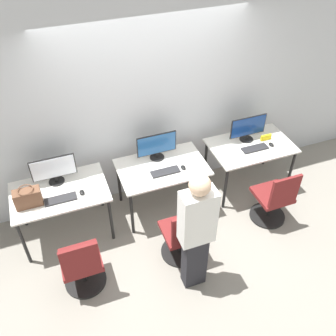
{
  "coord_description": "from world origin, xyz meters",
  "views": [
    {
      "loc": [
        -1.22,
        -3.11,
        3.86
      ],
      "look_at": [
        0.0,
        0.15,
        0.88
      ],
      "focal_mm": 40.0,
      "sensor_mm": 36.0,
      "label": 1
    }
  ],
  "objects_px": {
    "mouse_right": "(271,144)",
    "keyboard_left": "(61,199)",
    "mouse_center": "(183,167)",
    "office_chair_center": "(182,237)",
    "office_chair_right": "(274,201)",
    "office_chair_left": "(82,267)",
    "mouse_left": "(82,192)",
    "person_center": "(197,230)",
    "keyboard_right": "(255,148)",
    "monitor_left": "(54,170)",
    "monitor_center": "(157,146)",
    "keyboard_center": "(165,172)",
    "monitor_right": "(248,128)",
    "handbag": "(28,198)"
  },
  "relations": [
    {
      "from": "handbag",
      "to": "mouse_right",
      "type": "bearing_deg",
      "value": 0.09
    },
    {
      "from": "office_chair_left",
      "to": "monitor_right",
      "type": "distance_m",
      "value": 2.82
    },
    {
      "from": "monitor_center",
      "to": "office_chair_left",
      "type": "bearing_deg",
      "value": -139.3
    },
    {
      "from": "person_center",
      "to": "handbag",
      "type": "relative_size",
      "value": 5.44
    },
    {
      "from": "keyboard_left",
      "to": "keyboard_center",
      "type": "relative_size",
      "value": 1.0
    },
    {
      "from": "mouse_left",
      "to": "office_chair_left",
      "type": "height_order",
      "value": "office_chair_left"
    },
    {
      "from": "monitor_left",
      "to": "office_chair_left",
      "type": "height_order",
      "value": "monitor_left"
    },
    {
      "from": "mouse_center",
      "to": "person_center",
      "type": "relative_size",
      "value": 0.06
    },
    {
      "from": "monitor_left",
      "to": "mouse_right",
      "type": "xyz_separation_m",
      "value": [
        2.88,
        -0.29,
        -0.18
      ]
    },
    {
      "from": "office_chair_left",
      "to": "office_chair_right",
      "type": "height_order",
      "value": "same"
    },
    {
      "from": "office_chair_left",
      "to": "monitor_right",
      "type": "relative_size",
      "value": 1.64
    },
    {
      "from": "monitor_center",
      "to": "mouse_center",
      "type": "height_order",
      "value": "monitor_center"
    },
    {
      "from": "person_center",
      "to": "mouse_left",
      "type": "bearing_deg",
      "value": 131.53
    },
    {
      "from": "mouse_left",
      "to": "monitor_center",
      "type": "distance_m",
      "value": 1.13
    },
    {
      "from": "monitor_center",
      "to": "keyboard_right",
      "type": "xyz_separation_m",
      "value": [
        1.31,
        -0.29,
        -0.18
      ]
    },
    {
      "from": "office_chair_left",
      "to": "keyboard_right",
      "type": "relative_size",
      "value": 2.37
    },
    {
      "from": "monitor_center",
      "to": "mouse_right",
      "type": "relative_size",
      "value": 5.94
    },
    {
      "from": "monitor_center",
      "to": "keyboard_center",
      "type": "bearing_deg",
      "value": -90.0
    },
    {
      "from": "keyboard_center",
      "to": "monitor_center",
      "type": "bearing_deg",
      "value": 90.0
    },
    {
      "from": "monitor_center",
      "to": "keyboard_center",
      "type": "height_order",
      "value": "monitor_center"
    },
    {
      "from": "keyboard_center",
      "to": "person_center",
      "type": "distance_m",
      "value": 1.14
    },
    {
      "from": "mouse_right",
      "to": "keyboard_left",
      "type": "bearing_deg",
      "value": -179.06
    },
    {
      "from": "keyboard_left",
      "to": "handbag",
      "type": "distance_m",
      "value": 0.36
    },
    {
      "from": "keyboard_center",
      "to": "monitor_right",
      "type": "distance_m",
      "value": 1.35
    },
    {
      "from": "keyboard_right",
      "to": "office_chair_right",
      "type": "distance_m",
      "value": 0.76
    },
    {
      "from": "mouse_center",
      "to": "office_chair_center",
      "type": "xyz_separation_m",
      "value": [
        -0.31,
        -0.75,
        -0.4
      ]
    },
    {
      "from": "office_chair_right",
      "to": "monitor_left",
      "type": "bearing_deg",
      "value": 160.35
    },
    {
      "from": "office_chair_left",
      "to": "monitor_right",
      "type": "xyz_separation_m",
      "value": [
        2.57,
        1.02,
        0.57
      ]
    },
    {
      "from": "mouse_left",
      "to": "monitor_right",
      "type": "height_order",
      "value": "monitor_right"
    },
    {
      "from": "keyboard_left",
      "to": "office_chair_right",
      "type": "height_order",
      "value": "office_chair_right"
    },
    {
      "from": "mouse_center",
      "to": "mouse_right",
      "type": "height_order",
      "value": "same"
    },
    {
      "from": "mouse_center",
      "to": "office_chair_center",
      "type": "height_order",
      "value": "office_chair_center"
    },
    {
      "from": "mouse_center",
      "to": "office_chair_left",
      "type": "bearing_deg",
      "value": -153.37
    },
    {
      "from": "keyboard_center",
      "to": "handbag",
      "type": "height_order",
      "value": "handbag"
    },
    {
      "from": "keyboard_left",
      "to": "handbag",
      "type": "height_order",
      "value": "handbag"
    },
    {
      "from": "mouse_left",
      "to": "keyboard_center",
      "type": "relative_size",
      "value": 0.24
    },
    {
      "from": "office_chair_center",
      "to": "person_center",
      "type": "bearing_deg",
      "value": -91.31
    },
    {
      "from": "mouse_left",
      "to": "person_center",
      "type": "height_order",
      "value": "person_center"
    },
    {
      "from": "office_chair_left",
      "to": "monitor_right",
      "type": "height_order",
      "value": "monitor_right"
    },
    {
      "from": "mouse_left",
      "to": "keyboard_right",
      "type": "xyz_separation_m",
      "value": [
        2.38,
        0.04,
        -0.01
      ]
    },
    {
      "from": "office_chair_right",
      "to": "keyboard_left",
      "type": "bearing_deg",
      "value": 167.2
    },
    {
      "from": "person_center",
      "to": "keyboard_right",
      "type": "bearing_deg",
      "value": 39.72
    },
    {
      "from": "office_chair_left",
      "to": "monitor_center",
      "type": "xyz_separation_m",
      "value": [
        1.25,
        1.08,
        0.57
      ]
    },
    {
      "from": "office_chair_center",
      "to": "person_center",
      "type": "relative_size",
      "value": 0.54
    },
    {
      "from": "office_chair_right",
      "to": "handbag",
      "type": "relative_size",
      "value": 2.93
    },
    {
      "from": "office_chair_center",
      "to": "keyboard_right",
      "type": "bearing_deg",
      "value": 29.69
    },
    {
      "from": "monitor_center",
      "to": "office_chair_right",
      "type": "distance_m",
      "value": 1.69
    },
    {
      "from": "monitor_right",
      "to": "person_center",
      "type": "bearing_deg",
      "value": -134.97
    },
    {
      "from": "monitor_center",
      "to": "monitor_right",
      "type": "bearing_deg",
      "value": -2.46
    },
    {
      "from": "mouse_left",
      "to": "keyboard_center",
      "type": "xyz_separation_m",
      "value": [
        1.06,
        0.01,
        -0.01
      ]
    }
  ]
}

